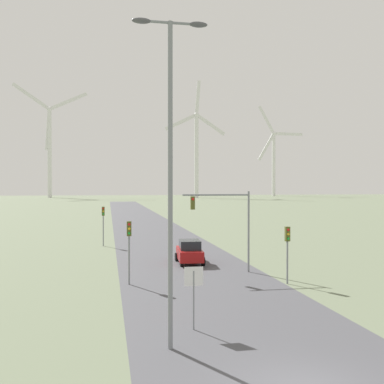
{
  "coord_description": "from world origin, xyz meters",
  "views": [
    {
      "loc": [
        -5.69,
        -12.18,
        6.0
      ],
      "look_at": [
        0.0,
        18.17,
        5.63
      ],
      "focal_mm": 42.0,
      "sensor_mm": 36.0,
      "label": 1
    }
  ],
  "objects_px": {
    "streetlamp": "(170,150)",
    "traffic_light_post_near_right": "(288,242)",
    "car_approaching": "(190,252)",
    "traffic_light_mast_overhead": "(225,214)",
    "wind_turbine_right": "(274,157)",
    "wind_turbine_center": "(196,147)",
    "traffic_light_post_near_left": "(129,238)",
    "wind_turbine_left": "(50,143)",
    "traffic_light_post_mid_left": "(103,217)",
    "stop_sign_near": "(194,286)"
  },
  "relations": [
    {
      "from": "traffic_light_post_near_right",
      "to": "stop_sign_near",
      "type": "bearing_deg",
      "value": -133.93
    },
    {
      "from": "stop_sign_near",
      "to": "car_approaching",
      "type": "height_order",
      "value": "stop_sign_near"
    },
    {
      "from": "traffic_light_post_near_left",
      "to": "wind_turbine_left",
      "type": "distance_m",
      "value": 227.87
    },
    {
      "from": "streetlamp",
      "to": "traffic_light_post_near_right",
      "type": "relative_size",
      "value": 3.43
    },
    {
      "from": "streetlamp",
      "to": "car_approaching",
      "type": "height_order",
      "value": "streetlamp"
    },
    {
      "from": "streetlamp",
      "to": "traffic_light_mast_overhead",
      "type": "distance_m",
      "value": 15.28
    },
    {
      "from": "traffic_light_post_mid_left",
      "to": "car_approaching",
      "type": "relative_size",
      "value": 0.94
    },
    {
      "from": "wind_turbine_right",
      "to": "wind_turbine_center",
      "type": "bearing_deg",
      "value": -145.84
    },
    {
      "from": "streetlamp",
      "to": "traffic_light_post_near_left",
      "type": "height_order",
      "value": "streetlamp"
    },
    {
      "from": "traffic_light_post_near_left",
      "to": "wind_turbine_left",
      "type": "bearing_deg",
      "value": 98.18
    },
    {
      "from": "streetlamp",
      "to": "wind_turbine_right",
      "type": "distance_m",
      "value": 276.34
    },
    {
      "from": "wind_turbine_center",
      "to": "wind_turbine_left",
      "type": "bearing_deg",
      "value": 166.45
    },
    {
      "from": "car_approaching",
      "to": "wind_turbine_center",
      "type": "distance_m",
      "value": 204.31
    },
    {
      "from": "traffic_light_post_near_right",
      "to": "car_approaching",
      "type": "relative_size",
      "value": 0.84
    },
    {
      "from": "traffic_light_post_near_left",
      "to": "wind_turbine_right",
      "type": "bearing_deg",
      "value": 67.19
    },
    {
      "from": "traffic_light_post_near_right",
      "to": "traffic_light_mast_overhead",
      "type": "height_order",
      "value": "traffic_light_mast_overhead"
    },
    {
      "from": "car_approaching",
      "to": "wind_turbine_right",
      "type": "relative_size",
      "value": 0.07
    },
    {
      "from": "wind_turbine_right",
      "to": "streetlamp",
      "type": "bearing_deg",
      "value": -111.72
    },
    {
      "from": "traffic_light_post_near_left",
      "to": "streetlamp",
      "type": "bearing_deg",
      "value": -84.94
    },
    {
      "from": "streetlamp",
      "to": "stop_sign_near",
      "type": "height_order",
      "value": "streetlamp"
    },
    {
      "from": "stop_sign_near",
      "to": "wind_turbine_right",
      "type": "height_order",
      "value": "wind_turbine_right"
    },
    {
      "from": "car_approaching",
      "to": "wind_turbine_left",
      "type": "bearing_deg",
      "value": 99.71
    },
    {
      "from": "traffic_light_post_near_left",
      "to": "car_approaching",
      "type": "distance_m",
      "value": 8.62
    },
    {
      "from": "traffic_light_post_near_right",
      "to": "traffic_light_mast_overhead",
      "type": "xyz_separation_m",
      "value": [
        -2.86,
        4.15,
        1.49
      ]
    },
    {
      "from": "traffic_light_post_mid_left",
      "to": "traffic_light_post_near_left",
      "type": "bearing_deg",
      "value": -84.59
    },
    {
      "from": "traffic_light_mast_overhead",
      "to": "wind_turbine_center",
      "type": "relative_size",
      "value": 0.09
    },
    {
      "from": "wind_turbine_center",
      "to": "traffic_light_post_near_left",
      "type": "bearing_deg",
      "value": -102.3
    },
    {
      "from": "streetlamp",
      "to": "traffic_light_mast_overhead",
      "type": "bearing_deg",
      "value": 67.37
    },
    {
      "from": "traffic_light_post_mid_left",
      "to": "wind_turbine_right",
      "type": "xyz_separation_m",
      "value": [
        104.77,
        226.55,
        22.27
      ]
    },
    {
      "from": "wind_turbine_right",
      "to": "traffic_light_post_near_left",
      "type": "bearing_deg",
      "value": -112.81
    },
    {
      "from": "car_approaching",
      "to": "wind_turbine_right",
      "type": "bearing_deg",
      "value": 67.63
    },
    {
      "from": "streetlamp",
      "to": "traffic_light_post_mid_left",
      "type": "bearing_deg",
      "value": 95.28
    },
    {
      "from": "traffic_light_post_near_right",
      "to": "traffic_light_post_mid_left",
      "type": "height_order",
      "value": "traffic_light_post_mid_left"
    },
    {
      "from": "car_approaching",
      "to": "wind_turbine_left",
      "type": "xyz_separation_m",
      "value": [
        -37.17,
        217.23,
        28.75
      ]
    },
    {
      "from": "traffic_light_post_near_right",
      "to": "traffic_light_post_mid_left",
      "type": "distance_m",
      "value": 23.0
    },
    {
      "from": "streetlamp",
      "to": "traffic_light_post_near_right",
      "type": "height_order",
      "value": "streetlamp"
    },
    {
      "from": "traffic_light_post_near_right",
      "to": "traffic_light_post_mid_left",
      "type": "bearing_deg",
      "value": 119.54
    },
    {
      "from": "traffic_light_post_near_right",
      "to": "car_approaching",
      "type": "bearing_deg",
      "value": 118.82
    },
    {
      "from": "stop_sign_near",
      "to": "wind_turbine_left",
      "type": "xyz_separation_m",
      "value": [
        -34.44,
        233.22,
        27.81
      ]
    },
    {
      "from": "car_approaching",
      "to": "wind_turbine_center",
      "type": "relative_size",
      "value": 0.07
    },
    {
      "from": "traffic_light_post_near_left",
      "to": "traffic_light_mast_overhead",
      "type": "bearing_deg",
      "value": 20.63
    },
    {
      "from": "traffic_light_mast_overhead",
      "to": "wind_turbine_right",
      "type": "bearing_deg",
      "value": 68.34
    },
    {
      "from": "streetlamp",
      "to": "traffic_light_post_near_right",
      "type": "xyz_separation_m",
      "value": [
        8.6,
        9.62,
        -4.76
      ]
    },
    {
      "from": "streetlamp",
      "to": "wind_turbine_center",
      "type": "xyz_separation_m",
      "value": [
        43.81,
        216.68,
        19.76
      ]
    },
    {
      "from": "stop_sign_near",
      "to": "traffic_light_post_near_left",
      "type": "distance_m",
      "value": 9.56
    },
    {
      "from": "wind_turbine_left",
      "to": "wind_turbine_center",
      "type": "height_order",
      "value": "wind_turbine_center"
    },
    {
      "from": "wind_turbine_left",
      "to": "traffic_light_post_mid_left",
      "type": "bearing_deg",
      "value": -81.58
    },
    {
      "from": "traffic_light_post_near_left",
      "to": "traffic_light_post_near_right",
      "type": "relative_size",
      "value": 1.1
    },
    {
      "from": "streetlamp",
      "to": "wind_turbine_left",
      "type": "distance_m",
      "value": 238.6
    },
    {
      "from": "stop_sign_near",
      "to": "car_approaching",
      "type": "relative_size",
      "value": 0.63
    }
  ]
}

